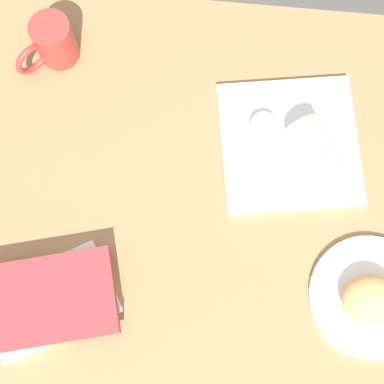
{
  "coord_description": "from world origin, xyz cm",
  "views": [
    {
      "loc": [
        -7.01,
        -20.31,
        108.31
      ],
      "look_at": [
        -9.35,
        4.23,
        7.0
      ],
      "focal_mm": 54.16,
      "sensor_mm": 36.0,
      "label": 1
    }
  ],
  "objects": [
    {
      "name": "dining_table",
      "position": [
        0.0,
        0.0,
        2.0
      ],
      "size": [
        110.0,
        90.0,
        4.0
      ],
      "primitive_type": "cube",
      "color": "#9E754C",
      "rests_on": "ground"
    },
    {
      "name": "breakfast_wrap",
      "position": [
        12.1,
        13.82,
        8.76
      ],
      "size": [
        10.89,
        12.79,
        6.32
      ],
      "primitive_type": "cylinder",
      "rotation": [
        1.57,
        0.0,
        0.5
      ],
      "color": "beige",
      "rests_on": "square_plate"
    },
    {
      "name": "square_plate",
      "position": [
        7.93,
        15.73,
        4.8
      ],
      "size": [
        29.36,
        29.36,
        1.6
      ],
      "primitive_type": "cube",
      "rotation": [
        0.0,
        0.0,
        0.17
      ],
      "color": "white",
      "rests_on": "dining_table"
    },
    {
      "name": "coffee_mug",
      "position": [
        -38.2,
        30.12,
        9.21
      ],
      "size": [
        10.35,
        11.04,
        10.21
      ],
      "color": "#B23833",
      "rests_on": "dining_table"
    },
    {
      "name": "scone_pastry",
      "position": [
        22.79,
        -11.9,
        8.25
      ],
      "size": [
        11.21,
        10.08,
        5.7
      ],
      "primitive_type": "ellipsoid",
      "rotation": [
        0.0,
        0.0,
        3.32
      ],
      "color": "#E0A965",
      "rests_on": "round_plate"
    },
    {
      "name": "sauce_cup",
      "position": [
        2.72,
        18.12,
        6.78
      ],
      "size": [
        4.96,
        4.96,
        2.18
      ],
      "color": "silver",
      "rests_on": "square_plate"
    },
    {
      "name": "book_stack",
      "position": [
        -31.61,
        -17.24,
        6.67
      ],
      "size": [
        26.07,
        22.75,
        5.28
      ],
      "color": "silver",
      "rests_on": "dining_table"
    },
    {
      "name": "round_plate",
      "position": [
        23.74,
        -11.21,
        4.7
      ],
      "size": [
        21.7,
        21.7,
        1.4
      ],
      "primitive_type": "cylinder",
      "color": "white",
      "rests_on": "dining_table"
    }
  ]
}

